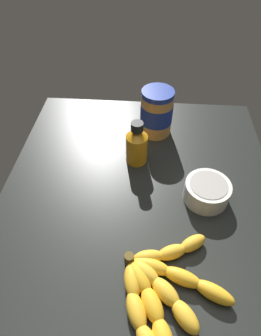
{
  "coord_description": "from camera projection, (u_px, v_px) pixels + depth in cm",
  "views": [
    {
      "loc": [
        -47.7,
        -1.37,
        58.32
      ],
      "look_at": [
        3.67,
        2.54,
        4.27
      ],
      "focal_mm": 30.8,
      "sensor_mm": 36.0,
      "label": 1
    }
  ],
  "objects": [
    {
      "name": "banana_bunch",
      "position": [
        161.0,
        289.0,
        0.56
      ],
      "size": [
        27.17,
        22.79,
        3.52
      ],
      "color": "gold",
      "rests_on": "ground_plane"
    },
    {
      "name": "honey_bottle",
      "position": [
        137.0,
        145.0,
        0.79
      ],
      "size": [
        5.98,
        5.98,
        13.26
      ],
      "color": "orange",
      "rests_on": "ground_plane"
    },
    {
      "name": "ground_plane",
      "position": [
        139.0,
        194.0,
        0.76
      ],
      "size": [
        81.7,
        71.41,
        3.21
      ],
      "primitive_type": "cube",
      "color": "black"
    },
    {
      "name": "peanut_butter_jar",
      "position": [
        157.0,
        112.0,
        0.87
      ],
      "size": [
        9.74,
        9.74,
        14.51
      ],
      "color": "#BF8442",
      "rests_on": "ground_plane"
    },
    {
      "name": "small_bowl",
      "position": [
        207.0,
        191.0,
        0.71
      ],
      "size": [
        11.23,
        11.23,
        5.36
      ],
      "color": "silver",
      "rests_on": "ground_plane"
    }
  ]
}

